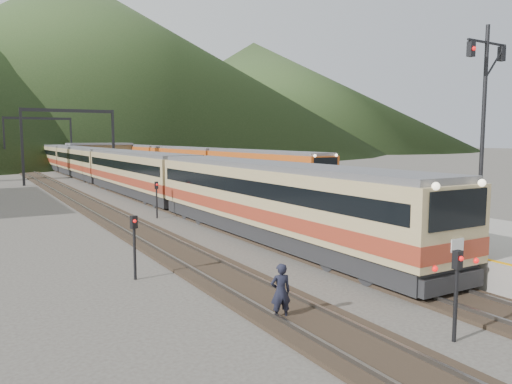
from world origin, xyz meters
TOP-DOWN VIEW (x-y plane):
  - track_main at (0.00, 40.00)m, footprint 2.60×200.00m
  - track_far at (-5.00, 40.00)m, footprint 2.60×200.00m
  - track_second at (11.50, 40.00)m, footprint 2.60×200.00m
  - platform at (5.60, 38.00)m, footprint 8.00×100.00m
  - gantry_near at (-2.85, 55.00)m, footprint 9.55×0.25m
  - gantry_far at (-2.85, 80.00)m, footprint 9.55×0.25m
  - station_shed at (5.60, 78.00)m, footprint 9.40×4.40m
  - hill_b at (30.00, 230.00)m, footprint 220.00×220.00m
  - hill_c at (110.00, 210.00)m, footprint 160.00×160.00m
  - main_train at (0.00, 51.13)m, footprint 3.12×85.47m
  - second_train at (11.50, 57.85)m, footprint 2.78×57.07m
  - signal_mast at (2.94, 9.77)m, footprint 2.20×0.28m
  - short_signal_a at (-2.63, 6.34)m, footprint 0.23×0.17m
  - short_signal_b at (-2.63, 28.04)m, footprint 0.25×0.20m
  - short_signal_c at (-7.77, 15.57)m, footprint 0.26×0.22m
  - worker at (-5.51, 9.70)m, footprint 0.65×0.51m

SIDE VIEW (x-z plane):
  - track_main at x=0.00m, z-range -0.05..0.18m
  - track_far at x=-5.00m, z-range -0.05..0.18m
  - track_second at x=11.50m, z-range -0.05..0.18m
  - platform at x=5.60m, z-range 0.00..1.00m
  - worker at x=-5.51m, z-range 0.00..1.59m
  - short_signal_a at x=-2.63m, z-range 0.33..2.60m
  - short_signal_b at x=-2.63m, z-range 0.33..2.60m
  - short_signal_c at x=-7.77m, z-range 0.33..2.60m
  - second_train at x=11.50m, z-range 0.23..3.62m
  - main_train at x=0.00m, z-range 0.23..4.04m
  - station_shed at x=5.60m, z-range 1.02..4.12m
  - gantry_near at x=-2.85m, z-range 1.59..9.59m
  - gantry_far at x=-2.85m, z-range 1.59..9.59m
  - signal_mast at x=2.94m, z-range 1.82..9.63m
  - hill_c at x=110.00m, z-range 0.00..50.00m
  - hill_b at x=30.00m, z-range 0.00..75.00m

